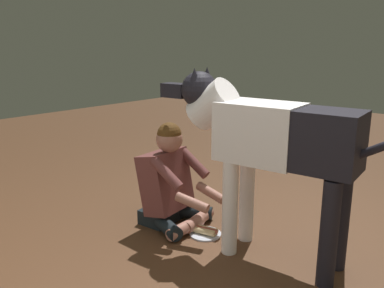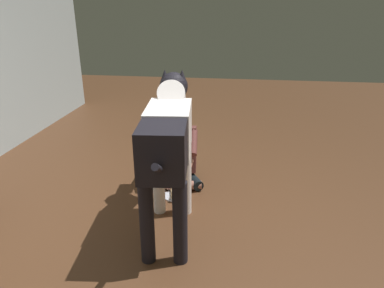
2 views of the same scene
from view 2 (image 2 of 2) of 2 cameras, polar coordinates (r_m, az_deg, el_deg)
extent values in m
plane|color=#51311D|center=(3.13, -4.74, -13.97)|extent=(13.52, 13.52, 0.00)
cube|color=black|center=(3.98, -2.21, -4.54)|extent=(0.27, 0.36, 0.12)
cylinder|color=black|center=(3.83, -0.07, -5.58)|extent=(0.40, 0.30, 0.11)
cylinder|color=#A76B59|center=(3.70, -1.25, -6.70)|extent=(0.15, 0.37, 0.09)
cylinder|color=black|center=(3.85, -4.70, -5.47)|extent=(0.41, 0.24, 0.11)
cylinder|color=#A76B59|center=(3.72, -3.89, -6.64)|extent=(0.10, 0.36, 0.09)
cube|color=brown|center=(3.82, -2.32, -0.78)|extent=(0.34, 0.43, 0.52)
cylinder|color=brown|center=(3.61, 0.22, 0.24)|extent=(0.30, 0.11, 0.24)
cylinder|color=#A76B59|center=(3.51, -0.72, -3.97)|extent=(0.27, 0.09, 0.12)
cylinder|color=brown|center=(3.64, -5.29, 0.32)|extent=(0.30, 0.11, 0.24)
cylinder|color=#A76B59|center=(3.53, -4.78, -3.89)|extent=(0.28, 0.14, 0.12)
sphere|color=#A76B59|center=(3.65, -2.46, 4.06)|extent=(0.21, 0.21, 0.21)
sphere|color=#513314|center=(3.64, -2.47, 4.61)|extent=(0.19, 0.19, 0.19)
cylinder|color=white|center=(3.23, -5.42, -5.74)|extent=(0.11, 0.11, 0.68)
cylinder|color=white|center=(3.21, -1.07, -5.84)|extent=(0.11, 0.11, 0.68)
cylinder|color=black|center=(2.66, -7.33, -12.50)|extent=(0.11, 0.11, 0.68)
cylinder|color=black|center=(2.63, -1.94, -12.71)|extent=(0.11, 0.11, 0.68)
cube|color=white|center=(2.88, -3.74, 2.36)|extent=(0.57, 0.40, 0.39)
cube|color=black|center=(2.49, -4.69, -0.79)|extent=(0.49, 0.37, 0.37)
cylinder|color=white|center=(3.18, -3.14, 7.18)|extent=(0.41, 0.28, 0.38)
sphere|color=black|center=(3.28, -2.98, 9.32)|extent=(0.26, 0.26, 0.26)
cube|color=black|center=(3.49, -2.65, 9.78)|extent=(0.21, 0.14, 0.10)
cone|color=black|center=(3.25, -4.43, 10.95)|extent=(0.10, 0.10, 0.12)
cone|color=black|center=(3.24, -1.62, 10.96)|extent=(0.10, 0.10, 0.12)
cylinder|color=black|center=(2.28, -5.39, -4.10)|extent=(0.35, 0.08, 0.23)
cylinder|color=silver|center=(3.63, -2.72, -8.36)|extent=(0.25, 0.25, 0.01)
cylinder|color=#DBBE84|center=(3.61, -2.38, -7.93)|extent=(0.19, 0.09, 0.05)
cylinder|color=#DBBE84|center=(3.61, -3.07, -7.96)|extent=(0.19, 0.09, 0.05)
cylinder|color=#984031|center=(3.61, -2.73, -7.84)|extent=(0.20, 0.08, 0.04)
camera|label=1|loc=(3.10, -56.79, 4.71)|focal=37.19mm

